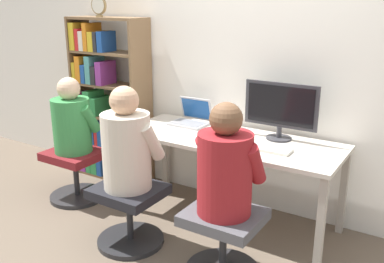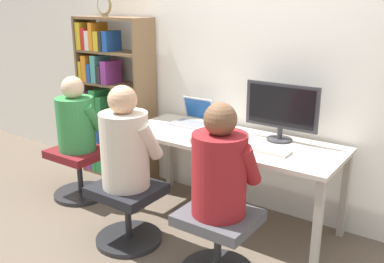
{
  "view_description": "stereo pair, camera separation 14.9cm",
  "coord_description": "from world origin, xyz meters",
  "px_view_note": "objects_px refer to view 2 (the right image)",
  "views": [
    {
      "loc": [
        1.43,
        -2.48,
        1.73
      ],
      "look_at": [
        -0.24,
        0.17,
        0.76
      ],
      "focal_mm": 40.0,
      "sensor_mm": 36.0,
      "label": 1
    },
    {
      "loc": [
        1.56,
        -2.4,
        1.73
      ],
      "look_at": [
        -0.24,
        0.17,
        0.76
      ],
      "focal_mm": 40.0,
      "sensor_mm": 36.0,
      "label": 2
    }
  ],
  "objects_px": {
    "person_at_monitor": "(220,168)",
    "person_near_shelf": "(76,119)",
    "desk_clock": "(104,6)",
    "laptop": "(193,119)",
    "office_chair_left": "(218,239)",
    "office_chair_right": "(128,209)",
    "person_at_laptop": "(125,144)",
    "bookshelf": "(108,101)",
    "keyboard": "(260,148)",
    "desktop_monitor": "(281,110)",
    "office_chair_side": "(79,169)"
  },
  "relations": [
    {
      "from": "laptop",
      "to": "office_chair_left",
      "type": "height_order",
      "value": "laptop"
    },
    {
      "from": "keyboard",
      "to": "person_at_laptop",
      "type": "relative_size",
      "value": 0.6
    },
    {
      "from": "office_chair_right",
      "to": "desk_clock",
      "type": "xyz_separation_m",
      "value": [
        -0.95,
        0.8,
        1.42
      ]
    },
    {
      "from": "person_near_shelf",
      "to": "office_chair_left",
      "type": "bearing_deg",
      "value": -10.23
    },
    {
      "from": "office_chair_right",
      "to": "office_chair_side",
      "type": "bearing_deg",
      "value": 160.22
    },
    {
      "from": "office_chair_left",
      "to": "person_at_laptop",
      "type": "distance_m",
      "value": 0.91
    },
    {
      "from": "laptop",
      "to": "desk_clock",
      "type": "xyz_separation_m",
      "value": [
        -0.94,
        -0.06,
        0.93
      ]
    },
    {
      "from": "desk_clock",
      "to": "person_near_shelf",
      "type": "distance_m",
      "value": 1.06
    },
    {
      "from": "bookshelf",
      "to": "office_chair_side",
      "type": "relative_size",
      "value": 3.21
    },
    {
      "from": "desk_clock",
      "to": "office_chair_left",
      "type": "bearing_deg",
      "value": -24.24
    },
    {
      "from": "keyboard",
      "to": "office_chair_side",
      "type": "xyz_separation_m",
      "value": [
        -1.65,
        -0.26,
        -0.46
      ]
    },
    {
      "from": "desktop_monitor",
      "to": "office_chair_right",
      "type": "xyz_separation_m",
      "value": [
        -0.78,
        -0.87,
        -0.68
      ]
    },
    {
      "from": "laptop",
      "to": "office_chair_right",
      "type": "relative_size",
      "value": 0.62
    },
    {
      "from": "desktop_monitor",
      "to": "person_at_laptop",
      "type": "height_order",
      "value": "person_at_laptop"
    },
    {
      "from": "bookshelf",
      "to": "person_near_shelf",
      "type": "distance_m",
      "value": 0.56
    },
    {
      "from": "laptop",
      "to": "bookshelf",
      "type": "height_order",
      "value": "bookshelf"
    },
    {
      "from": "laptop",
      "to": "keyboard",
      "type": "height_order",
      "value": "laptop"
    },
    {
      "from": "keyboard",
      "to": "office_chair_left",
      "type": "xyz_separation_m",
      "value": [
        0.0,
        -0.56,
        -0.46
      ]
    },
    {
      "from": "desk_clock",
      "to": "person_near_shelf",
      "type": "height_order",
      "value": "desk_clock"
    },
    {
      "from": "laptop",
      "to": "person_at_laptop",
      "type": "bearing_deg",
      "value": -89.01
    },
    {
      "from": "desktop_monitor",
      "to": "office_chair_right",
      "type": "distance_m",
      "value": 1.35
    },
    {
      "from": "keyboard",
      "to": "desk_clock",
      "type": "bearing_deg",
      "value": 172.9
    },
    {
      "from": "office_chair_right",
      "to": "desk_clock",
      "type": "distance_m",
      "value": 1.89
    },
    {
      "from": "desktop_monitor",
      "to": "desk_clock",
      "type": "height_order",
      "value": "desk_clock"
    },
    {
      "from": "office_chair_right",
      "to": "person_at_laptop",
      "type": "xyz_separation_m",
      "value": [
        0.0,
        0.01,
        0.5
      ]
    },
    {
      "from": "laptop",
      "to": "office_chair_right",
      "type": "distance_m",
      "value": 0.99
    },
    {
      "from": "bookshelf",
      "to": "desk_clock",
      "type": "distance_m",
      "value": 0.91
    },
    {
      "from": "person_at_monitor",
      "to": "person_near_shelf",
      "type": "height_order",
      "value": "person_at_monitor"
    },
    {
      "from": "person_at_monitor",
      "to": "person_near_shelf",
      "type": "relative_size",
      "value": 1.08
    },
    {
      "from": "desktop_monitor",
      "to": "person_at_monitor",
      "type": "xyz_separation_m",
      "value": [
        -0.02,
        -0.84,
        -0.19
      ]
    },
    {
      "from": "office_chair_right",
      "to": "bookshelf",
      "type": "bearing_deg",
      "value": 140.41
    },
    {
      "from": "office_chair_side",
      "to": "person_near_shelf",
      "type": "height_order",
      "value": "person_near_shelf"
    },
    {
      "from": "office_chair_left",
      "to": "person_at_laptop",
      "type": "bearing_deg",
      "value": -178.21
    },
    {
      "from": "office_chair_right",
      "to": "laptop",
      "type": "bearing_deg",
      "value": 90.99
    },
    {
      "from": "desktop_monitor",
      "to": "person_at_monitor",
      "type": "height_order",
      "value": "person_at_monitor"
    },
    {
      "from": "person_at_laptop",
      "to": "desktop_monitor",
      "type": "bearing_deg",
      "value": 48.06
    },
    {
      "from": "laptop",
      "to": "person_at_monitor",
      "type": "bearing_deg",
      "value": -46.84
    },
    {
      "from": "laptop",
      "to": "office_chair_right",
      "type": "bearing_deg",
      "value": -89.01
    },
    {
      "from": "keyboard",
      "to": "person_at_monitor",
      "type": "bearing_deg",
      "value": -89.51
    },
    {
      "from": "desktop_monitor",
      "to": "desk_clock",
      "type": "distance_m",
      "value": 1.88
    },
    {
      "from": "laptop",
      "to": "desk_clock",
      "type": "distance_m",
      "value": 1.32
    },
    {
      "from": "desk_clock",
      "to": "person_near_shelf",
      "type": "relative_size",
      "value": 0.29
    },
    {
      "from": "keyboard",
      "to": "desk_clock",
      "type": "relative_size",
      "value": 2.33
    },
    {
      "from": "bookshelf",
      "to": "person_at_laptop",
      "type": "bearing_deg",
      "value": -39.41
    },
    {
      "from": "desktop_monitor",
      "to": "desk_clock",
      "type": "xyz_separation_m",
      "value": [
        -1.73,
        -0.07,
        0.74
      ]
    },
    {
      "from": "person_at_monitor",
      "to": "person_near_shelf",
      "type": "distance_m",
      "value": 1.68
    },
    {
      "from": "bookshelf",
      "to": "laptop",
      "type": "bearing_deg",
      "value": -0.5
    },
    {
      "from": "laptop",
      "to": "person_at_laptop",
      "type": "height_order",
      "value": "person_at_laptop"
    },
    {
      "from": "person_at_monitor",
      "to": "person_at_laptop",
      "type": "bearing_deg",
      "value": -177.81
    },
    {
      "from": "desktop_monitor",
      "to": "keyboard",
      "type": "distance_m",
      "value": 0.36
    }
  ]
}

